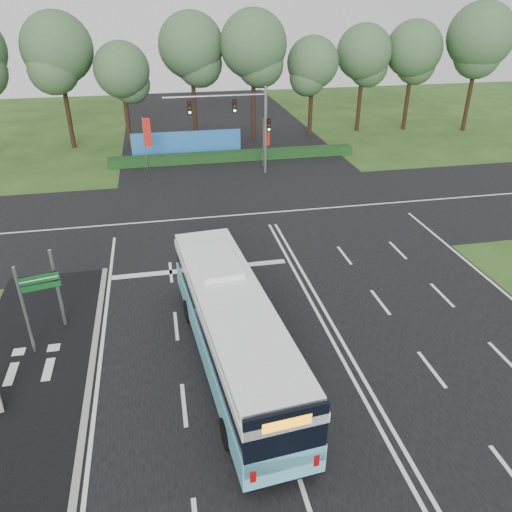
% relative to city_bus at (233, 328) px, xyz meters
% --- Properties ---
extents(ground, '(120.00, 120.00, 0.00)m').
position_rel_city_bus_xyz_m(ground, '(4.45, 3.09, -1.80)').
color(ground, '#284918').
rests_on(ground, ground).
extents(road_main, '(20.00, 120.00, 0.04)m').
position_rel_city_bus_xyz_m(road_main, '(4.45, 3.09, -1.78)').
color(road_main, black).
rests_on(road_main, ground).
extents(road_cross, '(120.00, 14.00, 0.05)m').
position_rel_city_bus_xyz_m(road_cross, '(4.45, 15.09, -1.77)').
color(road_cross, black).
rests_on(road_cross, ground).
extents(bike_path, '(5.00, 18.00, 0.06)m').
position_rel_city_bus_xyz_m(bike_path, '(-8.05, 0.09, -1.77)').
color(bike_path, black).
rests_on(bike_path, ground).
extents(kerb_strip, '(0.25, 18.00, 0.12)m').
position_rel_city_bus_xyz_m(kerb_strip, '(-5.65, 0.09, -1.74)').
color(kerb_strip, gray).
rests_on(kerb_strip, ground).
extents(city_bus, '(3.72, 12.62, 3.57)m').
position_rel_city_bus_xyz_m(city_bus, '(0.00, 0.00, 0.00)').
color(city_bus, '#5CBFD5').
rests_on(city_bus, ground).
extents(pedestrian_signal, '(0.36, 0.43, 3.85)m').
position_rel_city_bus_xyz_m(pedestrian_signal, '(-7.09, 4.15, 0.31)').
color(pedestrian_signal, gray).
rests_on(pedestrian_signal, ground).
extents(street_sign, '(1.58, 0.42, 4.13)m').
position_rel_city_bus_xyz_m(street_sign, '(-7.75, 2.48, 0.79)').
color(street_sign, gray).
rests_on(street_sign, ground).
extents(banner_flag_left, '(0.65, 0.19, 4.45)m').
position_rel_city_bus_xyz_m(banner_flag_left, '(-3.03, 26.50, 1.11)').
color(banner_flag_left, gray).
rests_on(banner_flag_left, ground).
extents(banner_flag_mid, '(0.61, 0.09, 4.13)m').
position_rel_city_bus_xyz_m(banner_flag_mid, '(6.86, 25.38, 0.91)').
color(banner_flag_mid, gray).
rests_on(banner_flag_mid, ground).
extents(traffic_light_gantry, '(8.41, 0.28, 7.00)m').
position_rel_city_bus_xyz_m(traffic_light_gantry, '(4.65, 23.59, 2.87)').
color(traffic_light_gantry, gray).
rests_on(traffic_light_gantry, ground).
extents(hedge, '(22.00, 1.20, 0.80)m').
position_rel_city_bus_xyz_m(hedge, '(4.45, 27.59, -1.40)').
color(hedge, '#133312').
rests_on(hedge, ground).
extents(blue_hoarding, '(10.00, 0.30, 2.20)m').
position_rel_city_bus_xyz_m(blue_hoarding, '(0.45, 30.09, -0.70)').
color(blue_hoarding, '#2064B1').
rests_on(blue_hoarding, ground).
extents(eucalyptus_row, '(54.69, 8.95, 12.86)m').
position_rel_city_bus_xyz_m(eucalyptus_row, '(7.10, 34.60, 6.88)').
color(eucalyptus_row, black).
rests_on(eucalyptus_row, ground).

